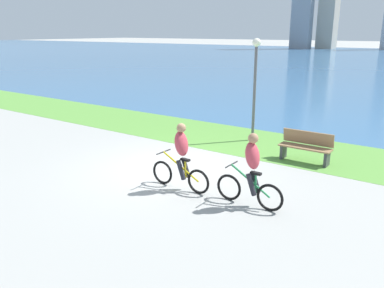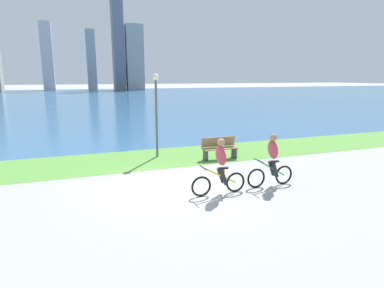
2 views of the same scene
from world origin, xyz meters
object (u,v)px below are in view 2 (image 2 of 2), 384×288
Objects in this scene: cyclist_lead at (220,167)px; cyclist_trailing at (272,160)px; lamppost_tall at (156,102)px; bench_near_path at (220,148)px.

cyclist_trailing is (1.80, 0.10, 0.00)m from cyclist_lead.
bench_near_path is at bearing -28.21° from lamppost_tall.
lamppost_tall is at bearing 96.87° from cyclist_lead.
cyclist_trailing is 1.10× the size of bench_near_path.
bench_near_path is 3.24m from lamppost_tall.
cyclist_lead is 1.81m from cyclist_trailing.
cyclist_lead reaches higher than bench_near_path.
bench_near_path is at bearing 65.24° from cyclist_lead.
lamppost_tall reaches higher than cyclist_trailing.
cyclist_trailing is at bearing -88.91° from bench_near_path.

